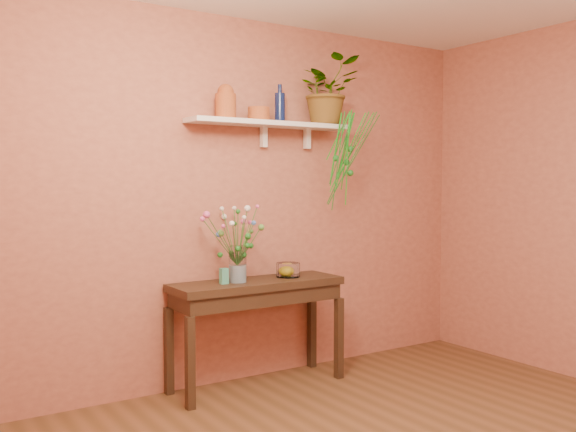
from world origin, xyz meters
TOP-DOWN VIEW (x-y plane):
  - room at (0.00, 0.00)m, footprint 4.04×4.04m
  - sideboard at (-0.12, 1.77)m, footprint 1.28×0.41m
  - wall_shelf at (0.06, 1.87)m, footprint 1.30×0.24m
  - terracotta_jug at (-0.33, 1.86)m, footprint 0.19×0.19m
  - terracotta_pot at (-0.06, 1.85)m, footprint 0.21×0.21m
  - blue_bottle at (0.15, 1.89)m, footprint 0.10×0.10m
  - spider_plant at (0.56, 1.85)m, footprint 0.55×0.50m
  - plant_fronds at (0.62, 1.69)m, footprint 0.42×0.35m
  - glass_vase at (-0.28, 1.77)m, footprint 0.12×0.12m
  - bouquet at (-0.30, 1.77)m, footprint 0.46×0.43m
  - glass_bowl at (0.16, 1.79)m, footprint 0.18×0.18m
  - lemon at (0.15, 1.80)m, footprint 0.08×0.08m
  - carton at (-0.40, 1.76)m, footprint 0.06×0.04m

SIDE VIEW (x-z plane):
  - sideboard at x=-0.12m, z-range 0.28..1.05m
  - lemon at x=0.15m, z-range 0.78..0.86m
  - glass_bowl at x=0.16m, z-range 0.77..0.88m
  - carton at x=-0.40m, z-range 0.78..0.89m
  - glass_vase at x=-0.28m, z-range 0.76..1.02m
  - bouquet at x=-0.30m, z-range 0.93..1.36m
  - room at x=0.00m, z-range 0.00..2.70m
  - plant_fronds at x=0.62m, z-range 1.32..2.07m
  - wall_shelf at x=0.06m, z-range 1.82..2.01m
  - terracotta_pot at x=-0.06m, z-range 1.94..2.03m
  - blue_bottle at x=0.15m, z-range 1.91..2.20m
  - terracotta_jug at x=-0.33m, z-range 1.93..2.18m
  - spider_plant at x=0.56m, z-range 1.94..2.46m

